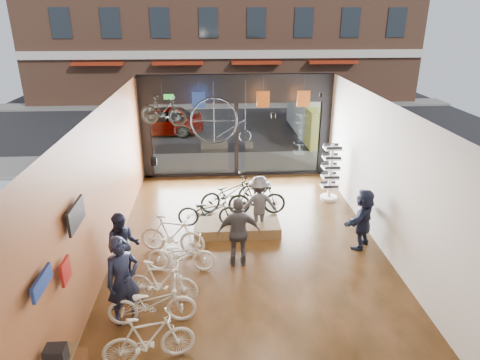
{
  "coord_description": "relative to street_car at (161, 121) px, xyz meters",
  "views": [
    {
      "loc": [
        -0.85,
        -9.39,
        5.86
      ],
      "look_at": [
        -0.16,
        1.4,
        1.59
      ],
      "focal_mm": 32.0,
      "sensor_mm": 36.0,
      "label": 1
    }
  ],
  "objects": [
    {
      "name": "ground_plane",
      "position": [
        3.48,
        -12.0,
        -0.74
      ],
      "size": [
        7.0,
        12.0,
        0.04
      ],
      "primitive_type": "cube",
      "color": "black",
      "rests_on": "ground"
    },
    {
      "name": "ceiling",
      "position": [
        3.48,
        -12.0,
        3.1
      ],
      "size": [
        7.0,
        12.0,
        0.04
      ],
      "primitive_type": "cube",
      "color": "black",
      "rests_on": "ground"
    },
    {
      "name": "wall_left",
      "position": [
        -0.04,
        -12.0,
        1.18
      ],
      "size": [
        0.04,
        12.0,
        3.8
      ],
      "primitive_type": "cube",
      "color": "#AB663D",
      "rests_on": "ground"
    },
    {
      "name": "wall_right",
      "position": [
        7.0,
        -12.0,
        1.18
      ],
      "size": [
        0.04,
        12.0,
        3.8
      ],
      "primitive_type": "cube",
      "color": "beige",
      "rests_on": "ground"
    },
    {
      "name": "storefront",
      "position": [
        3.48,
        -6.0,
        1.18
      ],
      "size": [
        7.0,
        0.26,
        3.8
      ],
      "primitive_type": null,
      "color": "black",
      "rests_on": "ground"
    },
    {
      "name": "exit_sign",
      "position": [
        1.08,
        -6.12,
        2.33
      ],
      "size": [
        0.35,
        0.06,
        0.18
      ],
      "primitive_type": "cube",
      "color": "#198C26",
      "rests_on": "storefront"
    },
    {
      "name": "street_road",
      "position": [
        3.48,
        3.0,
        -0.73
      ],
      "size": [
        30.0,
        18.0,
        0.02
      ],
      "primitive_type": "cube",
      "color": "black",
      "rests_on": "ground"
    },
    {
      "name": "sidewalk_near",
      "position": [
        3.48,
        -4.8,
        -0.66
      ],
      "size": [
        30.0,
        2.4,
        0.12
      ],
      "primitive_type": "cube",
      "color": "slate",
      "rests_on": "ground"
    },
    {
      "name": "sidewalk_far",
      "position": [
        3.48,
        7.0,
        -0.66
      ],
      "size": [
        30.0,
        2.0,
        0.12
      ],
      "primitive_type": "cube",
      "color": "slate",
      "rests_on": "ground"
    },
    {
      "name": "street_car",
      "position": [
        0.0,
        0.0,
        0.0
      ],
      "size": [
        4.25,
        1.71,
        1.45
      ],
      "primitive_type": "imported",
      "rotation": [
        0.0,
        0.0,
        -1.57
      ],
      "color": "gray",
      "rests_on": "street_road"
    },
    {
      "name": "box_truck",
      "position": [
        7.91,
        -1.0,
        0.57
      ],
      "size": [
        2.2,
        6.59,
        2.6
      ],
      "primitive_type": null,
      "color": "silver",
      "rests_on": "street_road"
    },
    {
      "name": "floor_bike_1",
      "position": [
        1.41,
        -15.34,
        -0.23
      ],
      "size": [
        1.71,
        0.8,
        0.99
      ],
      "primitive_type": "imported",
      "rotation": [
        0.0,
        0.0,
        1.78
      ],
      "color": "beige",
      "rests_on": "ground_plane"
    },
    {
      "name": "floor_bike_2",
      "position": [
        1.33,
        -14.29,
        -0.26
      ],
      "size": [
        1.78,
        0.69,
        0.92
      ],
      "primitive_type": "imported",
      "rotation": [
        0.0,
        0.0,
        1.62
      ],
      "color": "beige",
      "rests_on": "ground_plane"
    },
    {
      "name": "floor_bike_3",
      "position": [
        1.44,
        -13.61,
        -0.24
      ],
      "size": [
        1.68,
        0.73,
        0.98
      ],
      "primitive_type": "imported",
      "rotation": [
        0.0,
        0.0,
        1.4
      ],
      "color": "beige",
      "rests_on": "ground_plane"
    },
    {
      "name": "floor_bike_4",
      "position": [
        1.79,
        -12.45,
        -0.29
      ],
      "size": [
        1.71,
        0.73,
        0.88
      ],
      "primitive_type": "imported",
      "rotation": [
        0.0,
        0.0,
        1.48
      ],
      "color": "beige",
      "rests_on": "ground_plane"
    },
    {
      "name": "floor_bike_5",
      "position": [
        1.51,
        -11.63,
        -0.2
      ],
      "size": [
        1.82,
        0.96,
        1.06
      ],
      "primitive_type": "imported",
      "rotation": [
        0.0,
        0.0,
        1.29
      ],
      "color": "beige",
      "rests_on": "ground_plane"
    },
    {
      "name": "display_platform",
      "position": [
        3.24,
        -10.23,
        -0.57
      ],
      "size": [
        2.4,
        1.8,
        0.3
      ],
      "primitive_type": "cube",
      "color": "brown",
      "rests_on": "ground_plane"
    },
    {
      "name": "display_bike_left",
      "position": [
        2.45,
        -10.73,
        0.02
      ],
      "size": [
        1.72,
        0.64,
        0.9
      ],
      "primitive_type": "imported",
      "rotation": [
        0.0,
        0.0,
        1.55
      ],
      "color": "black",
      "rests_on": "display_platform"
    },
    {
      "name": "display_bike_mid",
      "position": [
        3.85,
        -10.11,
        0.08
      ],
      "size": [
        1.68,
        0.48,
        1.01
      ],
      "primitive_type": "imported",
      "rotation": [
        0.0,
        0.0,
        1.57
      ],
      "color": "black",
      "rests_on": "display_platform"
    },
    {
      "name": "display_bike_right",
      "position": [
        3.05,
        -9.62,
        0.07
      ],
      "size": [
        1.98,
        1.38,
        0.98
      ],
      "primitive_type": "imported",
      "rotation": [
        0.0,
        0.0,
        2.0
      ],
      "color": "black",
      "rests_on": "display_platform"
    },
    {
      "name": "customer_0",
      "position": [
        0.79,
        -14.19,
        0.22
      ],
      "size": [
        0.82,
        0.75,
        1.89
      ],
      "primitive_type": "imported",
      "rotation": [
        0.0,
        0.0,
        0.55
      ],
      "color": "#161C33",
      "rests_on": "ground_plane"
    },
    {
      "name": "customer_1",
      "position": [
        0.48,
        -12.61,
        0.09
      ],
      "size": [
        0.84,
        0.68,
        1.63
      ],
      "primitive_type": "imported",
      "rotation": [
        0.0,
        0.0,
        0.08
      ],
      "color": "#161C33",
      "rests_on": "ground_plane"
    },
    {
      "name": "customer_2",
      "position": [
        3.19,
        -12.28,
        0.17
      ],
      "size": [
        1.05,
        0.45,
        1.79
      ],
      "primitive_type": "imported",
      "rotation": [
        0.0,
        0.0,
        3.16
      ],
      "color": "#3F3F44",
      "rests_on": "ground_plane"
    },
    {
      "name": "customer_3",
      "position": [
        3.86,
        -10.53,
        0.1
      ],
      "size": [
        1.1,
        0.68,
        1.64
      ],
      "primitive_type": "imported",
      "rotation": [
        0.0,
        0.0,
        3.21
      ],
      "color": "#3F3F44",
      "rests_on": "ground_plane"
    },
    {
      "name": "customer_5",
      "position": [
        6.48,
        -11.6,
        0.1
      ],
      "size": [
        1.35,
        1.49,
        1.65
      ],
      "primitive_type": "imported",
      "rotation": [
        0.0,
        0.0,
        4.02
      ],
      "color": "#161C33",
      "rests_on": "ground_plane"
    },
    {
      "name": "sunglasses_rack",
      "position": [
        6.43,
        -8.5,
        0.23
      ],
      "size": [
        0.68,
        0.62,
        1.9
      ],
      "primitive_type": null,
      "rotation": [
        0.0,
        0.0,
        0.35
      ],
      "color": "white",
      "rests_on": "ground_plane"
    },
    {
      "name": "wall_merch",
      "position": [
        0.1,
        -15.5,
        0.58
      ],
      "size": [
        0.4,
        2.4,
        2.6
      ],
      "primitive_type": null,
      "color": "navy",
      "rests_on": "wall_left"
    },
    {
      "name": "penny_farthing",
      "position": [
        2.98,
        -7.74,
        1.78
      ],
      "size": [
        1.93,
        0.06,
        1.54
      ],
      "primitive_type": null,
      "color": "black",
      "rests_on": "ceiling"
    },
    {
      "name": "hung_bike",
      "position": [
        1.04,
        -7.8,
        2.2
      ],
      "size": [
        1.64,
        0.96,
        0.95
      ],
      "primitive_type": "imported",
      "rotation": [
        0.0,
        0.0,
        1.22
      ],
      "color": "black",
      "rests_on": "ceiling"
    },
    {
      "name": "jersey_left",
      "position": [
        2.16,
        -6.8,
        2.33
      ],
      "size": [
        0.45,
        0.03,
        0.55
      ],
      "primitive_type": "cube",
      "color": "#1E3F99",
      "rests_on": "ceiling"
    },
    {
      "name": "jersey_mid",
      "position": [
        4.37,
        -6.8,
        2.33
      ],
      "size": [
        0.45,
        0.03,
        0.55
      ],
      "primitive_type": "cube",
      "color": "#CC5919",
      "rests_on": "ceiling"
    },
    {
      "name": "jersey_right",
      "position": [
        5.77,
        -6.8,
        2.33
      ],
      "size": [
        0.45,
        0.03,
        0.55
      ],
      "primitive_type": "cube",
      "color": "#CC5919",
      "rests_on": "ceiling"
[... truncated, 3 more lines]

